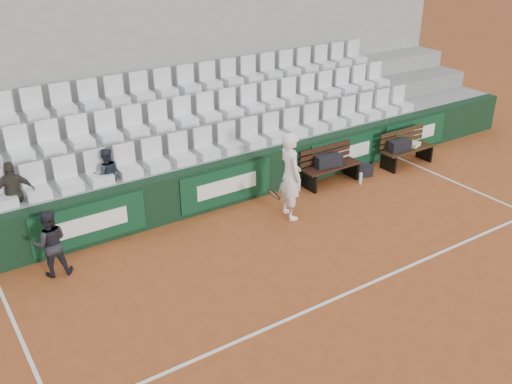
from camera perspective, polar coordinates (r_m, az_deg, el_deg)
name	(u,v)px	position (r m, az deg, el deg)	size (l,w,h in m)	color
ground	(353,291)	(9.95, 9.67, -9.74)	(80.00, 80.00, 0.00)	#9F4D24
court_baseline	(353,291)	(9.95, 9.67, -9.72)	(18.00, 0.06, 0.01)	white
back_barrier	(233,181)	(12.49, -2.28, 1.12)	(18.00, 0.34, 1.00)	black
grandstand_tier_front	(216,172)	(12.96, -4.00, 2.02)	(18.00, 0.95, 1.00)	gray
grandstand_tier_mid	(196,150)	(13.64, -6.02, 4.23)	(18.00, 0.95, 1.45)	gray
grandstand_tier_back	(178,129)	(14.36, -7.86, 6.22)	(18.00, 0.95, 1.90)	gray
grandstand_rear_wall	(163,74)	(14.54, -9.27, 11.53)	(18.00, 0.30, 4.40)	#969693
seat_row_front	(219,140)	(12.50, -3.72, 5.17)	(11.90, 0.44, 0.63)	silver
seat_row_mid	(197,109)	(13.15, -5.87, 8.21)	(11.90, 0.44, 0.63)	white
seat_row_back	(178,81)	(13.84, -7.85, 10.95)	(11.90, 0.44, 0.63)	silver
bench_left	(331,175)	(13.58, 7.50, 1.75)	(1.50, 0.56, 0.45)	#32180F
bench_right	(407,157)	(14.98, 14.84, 3.45)	(1.50, 0.56, 0.45)	#362110
sports_bag_left	(329,161)	(13.40, 7.27, 3.11)	(0.63, 0.27, 0.27)	black
sports_bag_right	(399,145)	(14.65, 14.14, 4.54)	(0.58, 0.27, 0.27)	black
towel	(414,144)	(15.07, 15.51, 4.62)	(0.34, 0.24, 0.09)	beige
sports_bag_ground	(362,171)	(14.13, 10.59, 2.13)	(0.46, 0.28, 0.28)	black
water_bottle_near	(299,185)	(13.18, 4.32, 0.66)	(0.07, 0.07, 0.25)	silver
water_bottle_far	(361,178)	(13.69, 10.41, 1.34)	(0.08, 0.08, 0.28)	silver
tennis_player	(290,176)	(11.69, 3.44, 1.63)	(0.78, 0.75, 1.87)	white
ball_kid	(50,243)	(10.53, -19.87, -4.82)	(0.61, 0.48, 1.26)	black
spectator_b	(10,171)	(11.12, -23.40, 1.97)	(0.73, 0.30, 1.24)	#302C26
spectator_c	(105,154)	(11.51, -14.90, 3.72)	(0.54, 0.42, 1.11)	#1F252E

